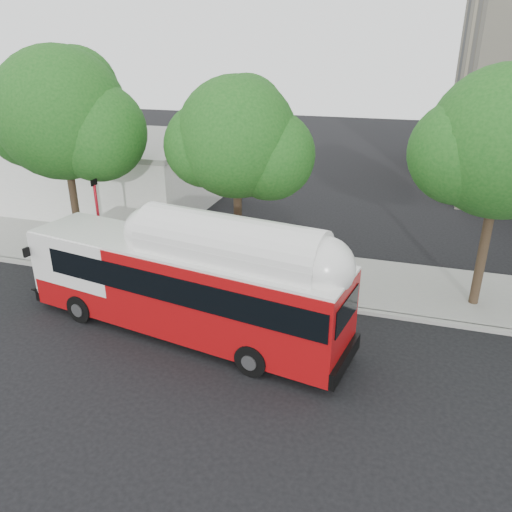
# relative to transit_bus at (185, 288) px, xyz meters

# --- Properties ---
(ground) EXTENTS (120.00, 120.00, 0.00)m
(ground) POSITION_rel_transit_bus_xyz_m (1.13, -0.61, -1.77)
(ground) COLOR black
(ground) RESTS_ON ground
(sidewalk) EXTENTS (60.00, 5.00, 0.15)m
(sidewalk) POSITION_rel_transit_bus_xyz_m (1.13, 5.89, -1.70)
(sidewalk) COLOR gray
(sidewalk) RESTS_ON ground
(curb_strip) EXTENTS (60.00, 0.30, 0.15)m
(curb_strip) POSITION_rel_transit_bus_xyz_m (1.13, 3.29, -1.70)
(curb_strip) COLOR gray
(curb_strip) RESTS_ON ground
(red_curb_segment) EXTENTS (10.00, 0.32, 0.16)m
(red_curb_segment) POSITION_rel_transit_bus_xyz_m (-1.87, 3.29, -1.69)
(red_curb_segment) COLOR maroon
(red_curb_segment) RESTS_ON ground
(street_tree_left) EXTENTS (6.67, 5.80, 9.74)m
(street_tree_left) POSITION_rel_transit_bus_xyz_m (-7.40, 4.95, 4.83)
(street_tree_left) COLOR #2D2116
(street_tree_left) RESTS_ON ground
(street_tree_mid) EXTENTS (5.75, 5.00, 8.62)m
(street_tree_mid) POSITION_rel_transit_bus_xyz_m (0.54, 5.45, 4.13)
(street_tree_mid) COLOR #2D2116
(street_tree_mid) RESTS_ON ground
(low_commercial_bldg) EXTENTS (16.20, 10.20, 4.25)m
(low_commercial_bldg) POSITION_rel_transit_bus_xyz_m (-12.87, 13.39, 0.38)
(low_commercial_bldg) COLOR silver
(low_commercial_bldg) RESTS_ON ground
(transit_bus) EXTENTS (13.03, 4.62, 3.79)m
(transit_bus) POSITION_rel_transit_bus_xyz_m (0.00, 0.00, 0.00)
(transit_bus) COLOR #A10B0D
(transit_bus) RESTS_ON ground
(signal_pole) EXTENTS (0.12, 0.42, 4.39)m
(signal_pole) POSITION_rel_transit_bus_xyz_m (-5.65, 3.49, 0.48)
(signal_pole) COLOR red
(signal_pole) RESTS_ON ground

